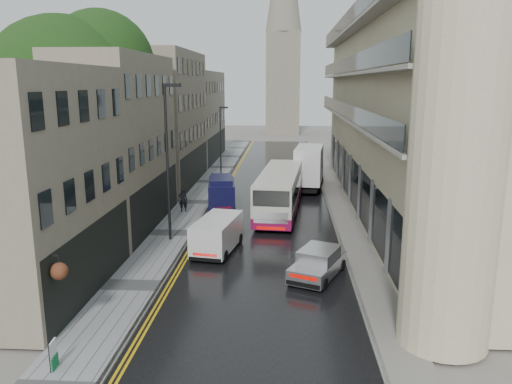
# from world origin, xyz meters

# --- Properties ---
(road) EXTENTS (9.00, 85.00, 0.02)m
(road) POSITION_xyz_m (0.00, 27.50, 0.01)
(road) COLOR black
(road) RESTS_ON ground
(left_sidewalk) EXTENTS (2.70, 85.00, 0.12)m
(left_sidewalk) POSITION_xyz_m (-5.85, 27.50, 0.06)
(left_sidewalk) COLOR gray
(left_sidewalk) RESTS_ON ground
(right_sidewalk) EXTENTS (1.80, 85.00, 0.12)m
(right_sidewalk) POSITION_xyz_m (5.40, 27.50, 0.06)
(right_sidewalk) COLOR slate
(right_sidewalk) RESTS_ON ground
(old_shop_row) EXTENTS (4.50, 56.00, 12.00)m
(old_shop_row) POSITION_xyz_m (-9.45, 30.00, 6.00)
(old_shop_row) COLOR gray
(old_shop_row) RESTS_ON ground
(modern_block) EXTENTS (8.00, 40.00, 14.00)m
(modern_block) POSITION_xyz_m (10.30, 26.00, 7.00)
(modern_block) COLOR beige
(modern_block) RESTS_ON ground
(church_spire) EXTENTS (6.40, 6.40, 40.00)m
(church_spire) POSITION_xyz_m (0.50, 82.00, 20.00)
(church_spire) COLOR gray
(church_spire) RESTS_ON ground
(tree_near) EXTENTS (10.56, 10.56, 13.89)m
(tree_near) POSITION_xyz_m (-12.50, 20.00, 6.95)
(tree_near) COLOR black
(tree_near) RESTS_ON ground
(tree_far) EXTENTS (9.24, 9.24, 12.46)m
(tree_far) POSITION_xyz_m (-12.20, 33.00, 6.23)
(tree_far) COLOR black
(tree_far) RESTS_ON ground
(cream_bus) EXTENTS (3.47, 11.44, 3.07)m
(cream_bus) POSITION_xyz_m (-0.61, 21.95, 1.56)
(cream_bus) COLOR beige
(cream_bus) RESTS_ON road
(white_lorry) EXTENTS (3.06, 7.61, 3.89)m
(white_lorry) POSITION_xyz_m (2.13, 31.89, 1.96)
(white_lorry) COLOR white
(white_lorry) RESTS_ON road
(silver_hatchback) EXTENTS (3.16, 4.33, 1.49)m
(silver_hatchback) POSITION_xyz_m (1.60, 11.70, 0.76)
(silver_hatchback) COLOR #B3B2B7
(silver_hatchback) RESTS_ON road
(white_van) EXTENTS (2.59, 4.65, 1.99)m
(white_van) POSITION_xyz_m (-3.66, 14.73, 1.02)
(white_van) COLOR silver
(white_van) RESTS_ON road
(navy_van) EXTENTS (2.55, 5.03, 2.46)m
(navy_van) POSITION_xyz_m (-4.30, 24.65, 1.25)
(navy_van) COLOR black
(navy_van) RESTS_ON road
(pedestrian) EXTENTS (0.77, 0.66, 1.78)m
(pedestrian) POSITION_xyz_m (-6.21, 24.40, 1.01)
(pedestrian) COLOR black
(pedestrian) RESTS_ON left_sidewalk
(lamp_post_near) EXTENTS (1.05, 0.39, 9.16)m
(lamp_post_near) POSITION_xyz_m (-5.66, 17.87, 4.70)
(lamp_post_near) COLOR black
(lamp_post_near) RESTS_ON left_sidewalk
(lamp_post_far) EXTENTS (0.80, 0.20, 7.03)m
(lamp_post_far) POSITION_xyz_m (-4.88, 35.56, 3.64)
(lamp_post_far) COLOR black
(lamp_post_far) RESTS_ON left_sidewalk
(estate_sign) EXTENTS (0.12, 0.59, 0.97)m
(estate_sign) POSITION_xyz_m (-6.33, 3.91, 0.61)
(estate_sign) COLOR white
(estate_sign) RESTS_ON left_sidewalk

